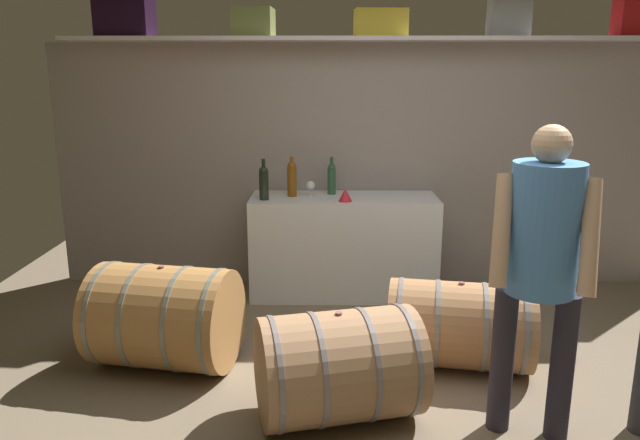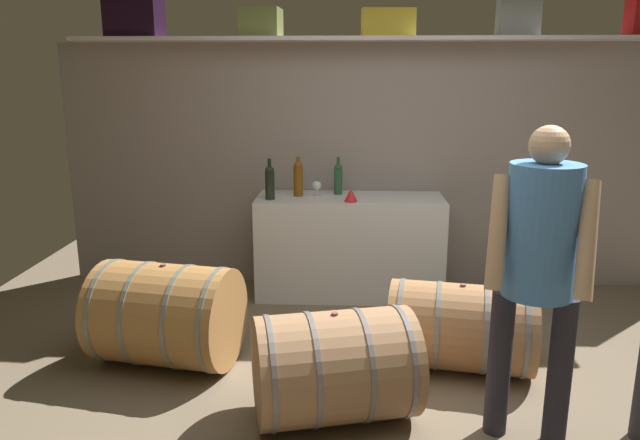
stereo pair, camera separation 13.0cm
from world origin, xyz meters
name	(u,v)px [view 1 (the left image)]	position (x,y,z in m)	size (l,w,h in m)	color
ground_plane	(394,363)	(0.00, 0.53, -0.01)	(6.75, 7.47, 0.02)	#70614C
back_wall_panel	(377,166)	(0.00, 2.14, 1.04)	(5.55, 0.10, 2.09)	gray
high_shelf_board	(381,39)	(0.00, 1.99, 2.10)	(5.10, 0.40, 0.03)	silver
toolcase_black	(125,16)	(-2.06, 1.99, 2.28)	(0.42, 0.29, 0.33)	black
toolcase_olive	(254,23)	(-1.03, 1.99, 2.23)	(0.31, 0.29, 0.22)	olive
toolcase_yellow	(381,23)	(-0.01, 1.99, 2.23)	(0.42, 0.18, 0.22)	gold
toolcase_grey	(509,17)	(1.01, 1.99, 2.27)	(0.31, 0.22, 0.30)	gray
toolcase_red	(640,15)	(2.06, 1.99, 2.29)	(0.38, 0.18, 0.34)	red
work_cabinet	(343,246)	(-0.30, 1.79, 0.42)	(1.54, 0.57, 0.84)	white
wine_bottle_amber	(292,178)	(-0.72, 1.82, 0.99)	(0.08, 0.08, 0.33)	brown
wine_bottle_dark	(264,182)	(-0.94, 1.67, 0.99)	(0.08, 0.08, 0.33)	black
wine_bottle_green	(332,178)	(-0.40, 1.91, 0.98)	(0.07, 0.07, 0.31)	#285435
wine_glass	(310,186)	(-0.57, 1.82, 0.93)	(0.08, 0.08, 0.13)	white
red_funnel	(345,195)	(-0.29, 1.61, 0.90)	(0.11, 0.11, 0.11)	red
wine_barrel_near	(459,325)	(0.40, 0.49, 0.28)	(0.97, 0.69, 0.57)	#A47147
wine_barrel_far	(164,317)	(-1.47, 0.48, 0.33)	(0.97, 0.80, 0.67)	#A7723C
wine_barrel_flank	(338,366)	(-0.38, -0.12, 0.31)	(0.96, 0.78, 0.62)	#9E7450
visitor_tasting	(542,253)	(0.61, -0.26, 0.99)	(0.53, 0.46, 1.61)	#292633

